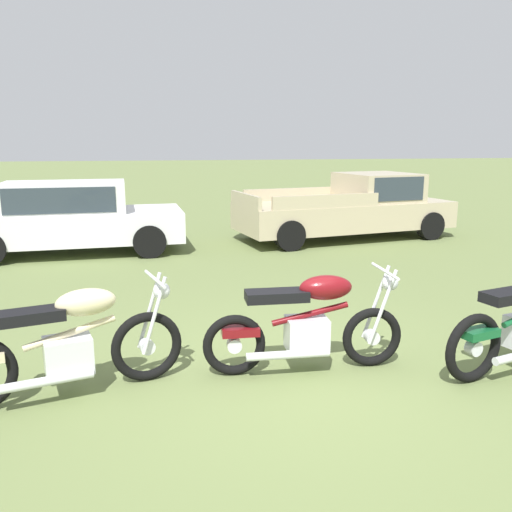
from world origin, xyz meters
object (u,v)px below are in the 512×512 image
object	(u,v)px
motorcycle_maroon	(308,324)
pickup_truck_beige	(354,206)
motorcycle_cream	(68,344)
car_white	(70,214)

from	to	relation	value
motorcycle_maroon	pickup_truck_beige	xyz separation A→B (m)	(3.24, 6.88, 0.27)
motorcycle_cream	car_white	size ratio (longest dim) A/B	0.48
pickup_truck_beige	motorcycle_cream	bearing A→B (deg)	-137.64
motorcycle_cream	car_white	world-z (taller)	car_white
motorcycle_cream	motorcycle_maroon	xyz separation A→B (m)	(2.21, 0.08, -0.00)
motorcycle_maroon	car_white	distance (m)	7.05
motorcycle_cream	motorcycle_maroon	bearing A→B (deg)	-12.00
motorcycle_maroon	pickup_truck_beige	bearing A→B (deg)	67.52
car_white	pickup_truck_beige	bearing A→B (deg)	2.14
motorcycle_cream	car_white	xyz separation A→B (m)	(-0.79, 6.46, 0.31)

